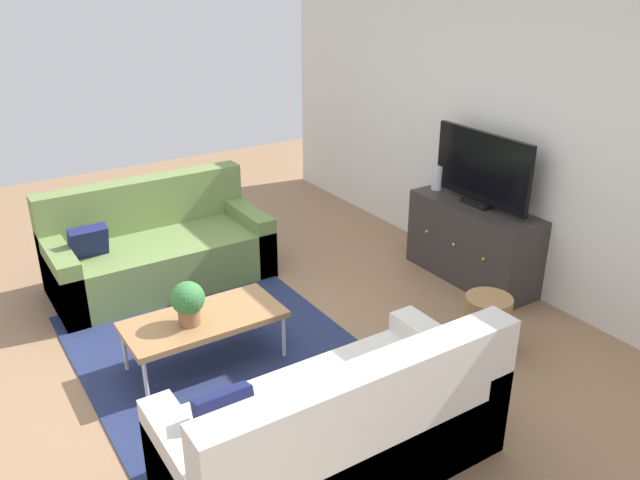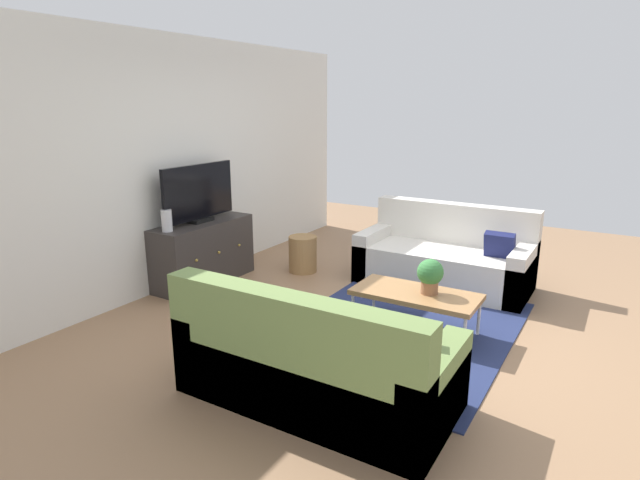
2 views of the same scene
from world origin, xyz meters
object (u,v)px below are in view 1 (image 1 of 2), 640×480
at_px(couch_left_side, 156,250).
at_px(couch_right_side, 340,435).
at_px(tv_console, 473,242).
at_px(glass_vase, 438,177).
at_px(coffee_table, 204,321).
at_px(wicker_basket, 486,324).
at_px(potted_plant, 188,301).
at_px(flat_screen_tv, 482,169).

height_order(couch_left_side, couch_right_side, same).
bearing_deg(couch_left_side, tv_console, 57.75).
distance_m(tv_console, glass_vase, 0.69).
bearing_deg(coffee_table, wicker_basket, 62.35).
bearing_deg(potted_plant, flat_screen_tv, 89.85).
xyz_separation_m(couch_right_side, wicker_basket, (-0.48, 1.62, -0.07)).
height_order(potted_plant, tv_console, tv_console).
relative_size(coffee_table, glass_vase, 4.81).
relative_size(couch_left_side, couch_right_side, 1.00).
bearing_deg(flat_screen_tv, couch_left_side, -122.04).
xyz_separation_m(couch_left_side, potted_plant, (1.49, -0.29, 0.27)).
bearing_deg(potted_plant, couch_right_side, 11.64).
xyz_separation_m(potted_plant, flat_screen_tv, (0.01, 2.68, 0.47)).
bearing_deg(couch_right_side, flat_screen_tv, 120.02).
height_order(couch_left_side, tv_console, couch_left_side).
xyz_separation_m(potted_plant, glass_vase, (-0.50, 2.66, 0.27)).
relative_size(couch_left_side, wicker_basket, 4.24).
xyz_separation_m(glass_vase, wicker_basket, (1.41, -0.75, -0.60)).
bearing_deg(couch_left_side, coffee_table, -6.88).
bearing_deg(coffee_table, flat_screen_tv, 89.18).
bearing_deg(wicker_basket, potted_plant, -115.56).
distance_m(coffee_table, tv_console, 2.55).
relative_size(couch_right_side, tv_console, 1.48).
xyz_separation_m(potted_plant, tv_console, (0.01, 2.66, -0.20)).
bearing_deg(tv_console, couch_left_side, -122.25).
bearing_deg(flat_screen_tv, wicker_basket, -40.38).
bearing_deg(tv_console, glass_vase, 179.99).
bearing_deg(wicker_basket, glass_vase, 151.98).
bearing_deg(tv_console, couch_right_side, -59.77).
distance_m(couch_right_side, wicker_basket, 1.69).
bearing_deg(potted_plant, couch_left_side, 169.13).
height_order(coffee_table, flat_screen_tv, flat_screen_tv).
relative_size(couch_right_side, glass_vase, 8.13).
relative_size(couch_left_side, potted_plant, 5.95).
distance_m(coffee_table, potted_plant, 0.23).
relative_size(coffee_table, wicker_basket, 2.51).
xyz_separation_m(coffee_table, flat_screen_tv, (0.04, 2.57, 0.67)).
bearing_deg(couch_left_side, flat_screen_tv, 57.96).
bearing_deg(glass_vase, wicker_basket, -28.02).
relative_size(potted_plant, flat_screen_tv, 0.30).
distance_m(couch_left_side, tv_console, 2.81).
bearing_deg(couch_left_side, wicker_basket, 34.03).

